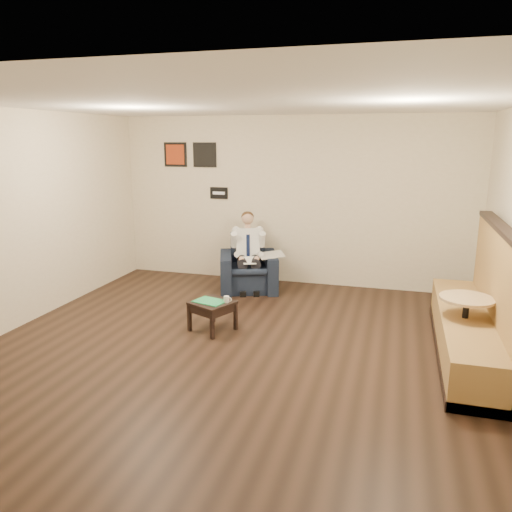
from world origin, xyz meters
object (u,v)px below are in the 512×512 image
(coffee_mug, at_px, (226,299))
(banquette, at_px, (473,294))
(smartphone, at_px, (222,300))
(armchair, at_px, (248,263))
(cafe_table, at_px, (464,328))
(seated_man, at_px, (249,255))
(side_table, at_px, (213,316))
(green_folder, at_px, (210,301))

(coffee_mug, height_order, banquette, banquette)
(banquette, bearing_deg, coffee_mug, -177.96)
(smartphone, bearing_deg, armchair, 130.69)
(smartphone, height_order, cafe_table, cafe_table)
(coffee_mug, distance_m, banquette, 2.92)
(seated_man, bearing_deg, banquette, -47.07)
(seated_man, distance_m, coffee_mug, 1.75)
(armchair, distance_m, cafe_table, 3.62)
(side_table, height_order, coffee_mug, coffee_mug)
(green_folder, bearing_deg, seated_man, 90.49)
(green_folder, height_order, coffee_mug, coffee_mug)
(armchair, bearing_deg, side_table, -107.11)
(armchair, bearing_deg, smartphone, -103.82)
(green_folder, distance_m, coffee_mug, 0.22)
(smartphone, relative_size, banquette, 0.04)
(side_table, distance_m, smartphone, 0.24)
(seated_man, xyz_separation_m, side_table, (0.05, -1.75, -0.41))
(banquette, bearing_deg, cafe_table, -114.87)
(seated_man, distance_m, cafe_table, 3.54)
(side_table, bearing_deg, armchair, 92.60)
(green_folder, bearing_deg, smartphone, 41.24)
(armchair, xyz_separation_m, coffee_mug, (0.27, -1.83, -0.01))
(armchair, height_order, seated_man, seated_man)
(coffee_mug, relative_size, banquette, 0.03)
(seated_man, bearing_deg, smartphone, -104.77)
(side_table, relative_size, green_folder, 1.22)
(coffee_mug, bearing_deg, side_table, -171.10)
(armchair, distance_m, side_table, 1.88)
(armchair, xyz_separation_m, seated_man, (0.04, -0.11, 0.16))
(armchair, bearing_deg, coffee_mug, -101.38)
(green_folder, bearing_deg, side_table, 8.90)
(armchair, distance_m, banquette, 3.62)
(banquette, distance_m, cafe_table, 0.40)
(side_table, relative_size, cafe_table, 0.65)
(seated_man, bearing_deg, cafe_table, -49.92)
(armchair, height_order, cafe_table, armchair)
(armchair, xyz_separation_m, cafe_table, (3.09, -1.89, -0.08))
(side_table, relative_size, coffee_mug, 5.79)
(smartphone, height_order, banquette, banquette)
(armchair, relative_size, smartphone, 7.56)
(cafe_table, bearing_deg, smartphone, 177.35)
(armchair, distance_m, smartphone, 1.76)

